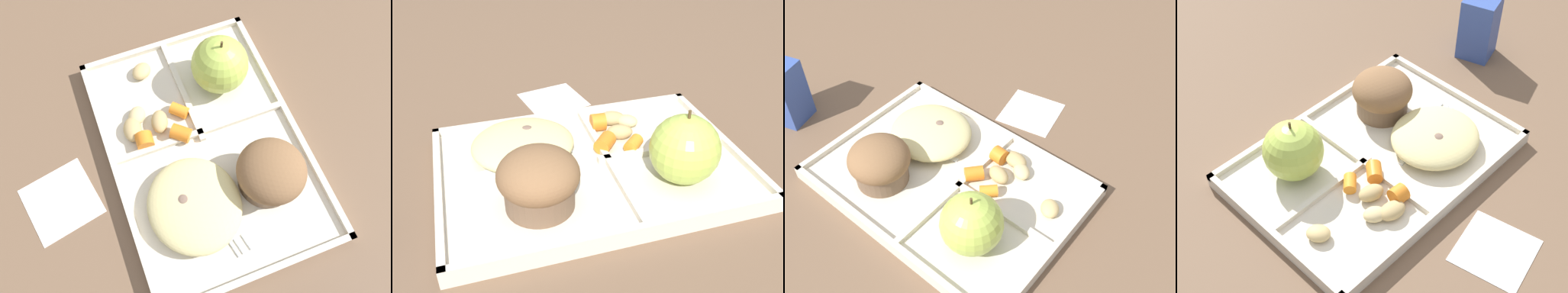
{
  "view_description": "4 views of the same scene",
  "coord_description": "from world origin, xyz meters",
  "views": [
    {
      "loc": [
        0.2,
        -0.09,
        0.54
      ],
      "look_at": [
        0.01,
        -0.02,
        0.05
      ],
      "focal_mm": 35.37,
      "sensor_mm": 36.0,
      "label": 1
    },
    {
      "loc": [
        0.14,
        0.46,
        0.36
      ],
      "look_at": [
        0.01,
        0.01,
        0.05
      ],
      "focal_mm": 41.23,
      "sensor_mm": 36.0,
      "label": 2
    },
    {
      "loc": [
        -0.34,
        0.33,
        0.58
      ],
      "look_at": [
        -0.03,
        -0.05,
        0.07
      ],
      "focal_mm": 43.64,
      "sensor_mm": 36.0,
      "label": 3
    },
    {
      "loc": [
        -0.42,
        -0.41,
        0.65
      ],
      "look_at": [
        -0.01,
        -0.0,
        0.04
      ],
      "focal_mm": 53.84,
      "sensor_mm": 36.0,
      "label": 4
    }
  ],
  "objects": [
    {
      "name": "plastic_fork",
      "position": [
        0.1,
        -0.02,
        0.02
      ],
      "size": [
        0.15,
        0.04,
        0.0
      ],
      "color": "white",
      "rests_on": "lunch_tray"
    },
    {
      "name": "egg_noodle_pile",
      "position": [
        0.08,
        -0.05,
        0.03
      ],
      "size": [
        0.14,
        0.13,
        0.03
      ],
      "primitive_type": "ellipsoid",
      "color": "#D6C684",
      "rests_on": "lunch_tray"
    },
    {
      "name": "meatball_side",
      "position": [
        0.1,
        -0.07,
        0.03
      ],
      "size": [
        0.03,
        0.03,
        0.03
      ],
      "primitive_type": "sphere",
      "color": "brown",
      "rests_on": "lunch_tray"
    },
    {
      "name": "green_apple",
      "position": [
        -0.1,
        0.06,
        0.06
      ],
      "size": [
        0.09,
        0.09,
        0.1
      ],
      "color": "#A8C14C",
      "rests_on": "lunch_tray"
    },
    {
      "name": "carrot_slice_edge",
      "position": [
        -0.07,
        -0.02,
        0.02
      ],
      "size": [
        0.03,
        0.03,
        0.02
      ],
      "primitive_type": "cylinder",
      "rotation": [
        0.0,
        1.57,
        0.78
      ],
      "color": "orange",
      "rests_on": "lunch_tray"
    },
    {
      "name": "potato_chunk_wedge",
      "position": [
        -0.08,
        -0.08,
        0.02
      ],
      "size": [
        0.04,
        0.04,
        0.02
      ],
      "primitive_type": "ellipsoid",
      "rotation": [
        0.0,
        0.0,
        2.56
      ],
      "color": "tan",
      "rests_on": "lunch_tray"
    },
    {
      "name": "ground",
      "position": [
        0.0,
        0.0,
        0.0
      ],
      "size": [
        6.0,
        6.0,
        0.0
      ],
      "primitive_type": "plane",
      "color": "brown"
    },
    {
      "name": "paper_napkin",
      "position": [
        0.0,
        -0.22,
        0.0
      ],
      "size": [
        0.11,
        0.11,
        0.0
      ],
      "primitive_type": "cube",
      "rotation": [
        0.0,
        0.0,
        0.2
      ],
      "color": "white",
      "rests_on": "ground"
    },
    {
      "name": "bran_muffin",
      "position": [
        0.08,
        0.06,
        0.05
      ],
      "size": [
        0.09,
        0.09,
        0.07
      ],
      "color": "brown",
      "rests_on": "lunch_tray"
    },
    {
      "name": "potato_chunk_golden",
      "position": [
        -0.15,
        -0.05,
        0.02
      ],
      "size": [
        0.04,
        0.04,
        0.02
      ],
      "primitive_type": "ellipsoid",
      "rotation": [
        0.0,
        0.0,
        3.76
      ],
      "color": "tan",
      "rests_on": "lunch_tray"
    },
    {
      "name": "carrot_slice_center",
      "position": [
        -0.03,
        -0.03,
        0.03
      ],
      "size": [
        0.04,
        0.04,
        0.02
      ],
      "primitive_type": "cylinder",
      "rotation": [
        0.0,
        1.57,
        4.0
      ],
      "color": "orange",
      "rests_on": "lunch_tray"
    },
    {
      "name": "potato_chunk_small",
      "position": [
        -0.06,
        -0.05,
        0.02
      ],
      "size": [
        0.04,
        0.03,
        0.02
      ],
      "primitive_type": "ellipsoid",
      "rotation": [
        0.0,
        0.0,
        2.86
      ],
      "color": "tan",
      "rests_on": "lunch_tray"
    },
    {
      "name": "carrot_slice_diagonal",
      "position": [
        -0.04,
        -0.08,
        0.03
      ],
      "size": [
        0.02,
        0.03,
        0.03
      ],
      "primitive_type": "cylinder",
      "rotation": [
        0.0,
        1.57,
        3.07
      ],
      "color": "orange",
      "rests_on": "lunch_tray"
    },
    {
      "name": "potato_chunk_corner",
      "position": [
        -0.06,
        -0.09,
        0.02
      ],
      "size": [
        0.04,
        0.03,
        0.02
      ],
      "primitive_type": "ellipsoid",
      "rotation": [
        0.0,
        0.0,
        6.12
      ],
      "color": "tan",
      "rests_on": "lunch_tray"
    },
    {
      "name": "meatball_center",
      "position": [
        0.07,
        -0.06,
        0.03
      ],
      "size": [
        0.04,
        0.04,
        0.04
      ],
      "primitive_type": "sphere",
      "color": "#755B4C",
      "rests_on": "lunch_tray"
    },
    {
      "name": "lunch_tray",
      "position": [
        -0.0,
        -0.0,
        0.01
      ],
      "size": [
        0.4,
        0.28,
        0.02
      ],
      "color": "beige",
      "rests_on": "ground"
    }
  ]
}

